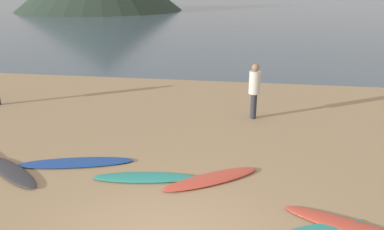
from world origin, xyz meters
TOP-DOWN VIEW (x-y plane):
  - ground_plane at (0.00, 10.00)m, footprint 120.00×120.00m
  - ocean_water at (0.00, 61.02)m, footprint 140.00×100.00m
  - surfboard_2 at (-3.82, 2.19)m, footprint 2.00×1.54m
  - surfboard_3 at (-2.65, 2.83)m, footprint 2.66×1.17m
  - surfboard_4 at (-0.91, 2.40)m, footprint 2.21×0.79m
  - surfboard_5 at (0.50, 2.55)m, footprint 2.09×1.65m
  - surfboard_7 at (3.11, 1.23)m, footprint 2.53×1.43m
  - person_0 at (1.34, 6.59)m, footprint 0.34×0.34m

SIDE VIEW (x-z plane):
  - ground_plane at x=0.00m, z-range -0.20..0.00m
  - ocean_water at x=0.00m, z-range 0.00..0.00m
  - surfboard_3 at x=-2.65m, z-range 0.00..0.06m
  - surfboard_7 at x=3.11m, z-range 0.00..0.07m
  - surfboard_4 at x=-0.91m, z-range 0.00..0.07m
  - surfboard_5 at x=0.50m, z-range 0.00..0.08m
  - surfboard_2 at x=-3.82m, z-range 0.00..0.09m
  - person_0 at x=1.34m, z-range 0.15..1.84m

